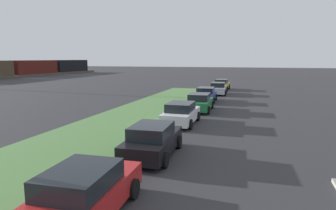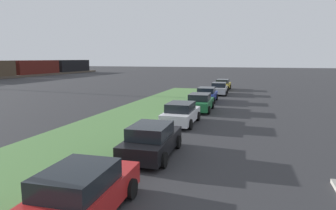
{
  "view_description": "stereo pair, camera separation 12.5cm",
  "coord_description": "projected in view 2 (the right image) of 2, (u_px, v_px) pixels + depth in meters",
  "views": [
    {
      "loc": [
        -1.18,
        -0.18,
        4.34
      ],
      "look_at": [
        17.05,
        5.29,
        1.33
      ],
      "focal_mm": 31.54,
      "sensor_mm": 36.0,
      "label": 1
    },
    {
      "loc": [
        -1.14,
        -0.3,
        4.34
      ],
      "look_at": [
        17.05,
        5.29,
        1.33
      ],
      "focal_mm": 31.54,
      "sensor_mm": 36.0,
      "label": 2
    }
  ],
  "objects": [
    {
      "name": "parked_car_red",
      "position": [
        81.0,
        193.0,
        8.02
      ],
      "size": [
        4.38,
        2.17,
        1.47
      ],
      "rotation": [
        0.0,
        0.0,
        0.05
      ],
      "color": "red",
      "rests_on": "ground"
    },
    {
      "name": "grass_median",
      "position": [
        60.0,
        152.0,
        13.7
      ],
      "size": [
        60.0,
        6.0,
        0.12
      ],
      "primitive_type": "cube",
      "color": "#517F42",
      "rests_on": "ground"
    },
    {
      "name": "parked_car_yellow",
      "position": [
        223.0,
        85.0,
        41.38
      ],
      "size": [
        4.32,
        2.06,
        1.47
      ],
      "rotation": [
        0.0,
        0.0,
        -0.01
      ],
      "color": "gold",
      "rests_on": "ground"
    },
    {
      "name": "parked_car_blue",
      "position": [
        207.0,
        95.0,
        29.86
      ],
      "size": [
        4.37,
        2.16,
        1.47
      ],
      "rotation": [
        0.0,
        0.0,
        0.04
      ],
      "color": "#23389E",
      "rests_on": "ground"
    },
    {
      "name": "parked_car_black",
      "position": [
        152.0,
        140.0,
        13.21
      ],
      "size": [
        4.38,
        2.17,
        1.47
      ],
      "rotation": [
        0.0,
        0.0,
        0.05
      ],
      "color": "black",
      "rests_on": "ground"
    },
    {
      "name": "parked_car_white",
      "position": [
        181.0,
        114.0,
        19.62
      ],
      "size": [
        4.32,
        2.06,
        1.47
      ],
      "rotation": [
        0.0,
        0.0,
        0.01
      ],
      "color": "silver",
      "rests_on": "ground"
    },
    {
      "name": "parked_car_green",
      "position": [
        200.0,
        102.0,
        24.61
      ],
      "size": [
        4.36,
        2.13,
        1.47
      ],
      "rotation": [
        0.0,
        0.0,
        0.03
      ],
      "color": "#1E6B38",
      "rests_on": "ground"
    },
    {
      "name": "parked_car_silver",
      "position": [
        219.0,
        89.0,
        35.92
      ],
      "size": [
        4.38,
        2.17,
        1.47
      ],
      "rotation": [
        0.0,
        0.0,
        0.05
      ],
      "color": "#B2B5BA",
      "rests_on": "ground"
    }
  ]
}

